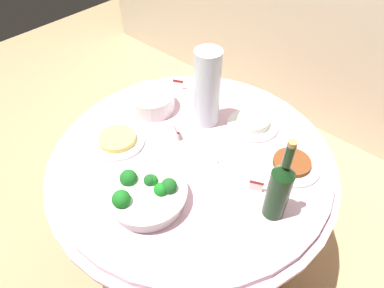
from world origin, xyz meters
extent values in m
plane|color=tan|center=(0.00, 0.00, 0.00)|extent=(6.00, 6.00, 0.00)
cylinder|color=maroon|center=(0.00, 0.00, 0.34)|extent=(1.01, 1.01, 0.69)
cylinder|color=#E0B2C6|center=(0.00, 0.00, 0.70)|extent=(1.16, 1.16, 0.02)
cylinder|color=#E0B2C6|center=(0.00, 0.00, 0.72)|extent=(1.10, 1.10, 0.03)
cylinder|color=white|center=(0.04, -0.28, 0.77)|extent=(0.26, 0.26, 0.05)
cylinder|color=white|center=(0.04, -0.28, 0.80)|extent=(0.28, 0.28, 0.01)
sphere|color=#196D1E|center=(0.02, -0.36, 0.82)|extent=(0.06, 0.06, 0.06)
sphere|color=#19761E|center=(0.03, -0.24, 0.81)|extent=(0.04, 0.04, 0.04)
sphere|color=#19791E|center=(0.08, -0.25, 0.81)|extent=(0.05, 0.05, 0.05)
sphere|color=#19551E|center=(0.02, -0.24, 0.81)|extent=(0.04, 0.04, 0.04)
sphere|color=#195A1E|center=(0.09, -0.22, 0.82)|extent=(0.06, 0.06, 0.06)
sphere|color=#19611E|center=(-0.04, -0.29, 0.81)|extent=(0.06, 0.06, 0.06)
cylinder|color=white|center=(-0.33, 0.09, 0.74)|extent=(0.21, 0.21, 0.01)
cylinder|color=white|center=(-0.33, 0.09, 0.76)|extent=(0.21, 0.21, 0.01)
cylinder|color=white|center=(-0.33, 0.09, 0.77)|extent=(0.21, 0.21, 0.01)
cylinder|color=white|center=(-0.33, 0.09, 0.78)|extent=(0.21, 0.21, 0.01)
cylinder|color=white|center=(-0.33, 0.09, 0.79)|extent=(0.21, 0.21, 0.01)
cylinder|color=white|center=(-0.33, 0.09, 0.80)|extent=(0.21, 0.21, 0.01)
cylinder|color=white|center=(-0.33, 0.09, 0.80)|extent=(0.21, 0.21, 0.01)
cylinder|color=white|center=(-0.33, 0.09, 0.81)|extent=(0.21, 0.21, 0.01)
cylinder|color=#153516|center=(0.39, -0.02, 0.84)|extent=(0.07, 0.07, 0.20)
cone|color=#153516|center=(0.39, -0.02, 0.96)|extent=(0.07, 0.07, 0.04)
cylinder|color=#153516|center=(0.39, -0.02, 1.02)|extent=(0.03, 0.03, 0.08)
cylinder|color=#B2844C|center=(0.39, -0.02, 1.07)|extent=(0.03, 0.03, 0.02)
cylinder|color=silver|center=(-0.09, 0.19, 0.91)|extent=(0.11, 0.11, 0.34)
sphere|color=#E5B26B|center=(-0.07, 0.19, 0.78)|extent=(0.06, 0.06, 0.06)
sphere|color=#E5B26B|center=(-0.10, 0.21, 0.78)|extent=(0.06, 0.06, 0.06)
sphere|color=#E5B26B|center=(-0.10, 0.17, 0.78)|extent=(0.06, 0.06, 0.06)
sphere|color=#72C64C|center=(-0.07, 0.20, 0.83)|extent=(0.06, 0.06, 0.06)
sphere|color=#72C64C|center=(-0.11, 0.20, 0.83)|extent=(0.06, 0.06, 0.06)
sphere|color=#72C64C|center=(-0.09, 0.17, 0.83)|extent=(0.06, 0.06, 0.06)
sphere|color=red|center=(-0.08, 0.21, 0.89)|extent=(0.06, 0.06, 0.06)
sphere|color=red|center=(-0.11, 0.19, 0.89)|extent=(0.06, 0.06, 0.06)
sphere|color=red|center=(-0.07, 0.17, 0.89)|extent=(0.06, 0.06, 0.06)
sphere|color=#E5B26B|center=(-0.09, 0.21, 0.94)|extent=(0.06, 0.06, 0.06)
sphere|color=#E5B26B|center=(-0.10, 0.17, 0.94)|extent=(0.06, 0.06, 0.06)
sphere|color=#E5B26B|center=(-0.07, 0.18, 0.94)|extent=(0.06, 0.06, 0.06)
cylinder|color=silver|center=(0.04, 0.08, 0.74)|extent=(0.10, 0.13, 0.01)
cylinder|color=silver|center=(0.07, 0.10, 0.74)|extent=(0.10, 0.13, 0.01)
sphere|color=silver|center=(0.11, 0.03, 0.74)|extent=(0.01, 0.01, 0.01)
cylinder|color=white|center=(0.09, 0.30, 0.75)|extent=(0.22, 0.22, 0.01)
cylinder|color=white|center=(0.09, 0.30, 0.77)|extent=(0.14, 0.14, 0.03)
cylinder|color=white|center=(0.33, 0.20, 0.75)|extent=(0.22, 0.22, 0.01)
cylinder|color=brown|center=(0.33, 0.20, 0.76)|extent=(0.14, 0.14, 0.02)
cylinder|color=white|center=(-0.27, -0.16, 0.75)|extent=(0.22, 0.22, 0.01)
cylinder|color=#EACC60|center=(-0.27, -0.16, 0.76)|extent=(0.15, 0.15, 0.02)
cube|color=white|center=(-0.11, 0.03, 0.77)|extent=(0.05, 0.03, 0.05)
cube|color=maroon|center=(-0.11, 0.03, 0.79)|extent=(0.05, 0.03, 0.01)
cube|color=white|center=(-0.34, 0.28, 0.77)|extent=(0.05, 0.03, 0.05)
cube|color=maroon|center=(-0.34, 0.28, 0.79)|extent=(0.05, 0.03, 0.01)
cube|color=white|center=(0.29, 0.01, 0.77)|extent=(0.05, 0.03, 0.05)
cube|color=maroon|center=(0.29, 0.01, 0.79)|extent=(0.05, 0.03, 0.01)
camera|label=1|loc=(0.63, -0.70, 1.72)|focal=31.79mm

